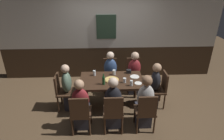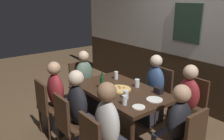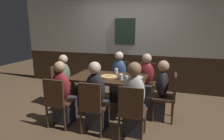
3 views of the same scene
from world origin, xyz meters
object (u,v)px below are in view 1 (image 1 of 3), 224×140
at_px(person_head_east, 153,89).
at_px(plate_white_small, 138,83).
at_px(dining_table, 112,83).
at_px(plate_white_large, 135,77).
at_px(chair_right_near, 146,110).
at_px(chair_mid_far, 110,73).
at_px(person_mid_near, 113,106).
at_px(chair_head_west, 62,90).
at_px(condiment_caddy, 129,71).
at_px(pizza, 111,80).
at_px(beer_bottle_green, 104,80).
at_px(chair_mid_near, 113,111).
at_px(beer_glass_tall, 94,73).
at_px(person_head_west, 70,90).
at_px(highball_clear, 125,81).
at_px(pint_glass_stout, 131,83).
at_px(chair_left_near, 80,112).
at_px(person_left_near, 81,108).
at_px(person_right_near, 144,105).
at_px(chair_head_east, 160,88).
at_px(tumbler_short, 114,73).
at_px(person_mid_far, 110,76).
at_px(chair_right_far, 133,72).

distance_m(person_head_east, plate_white_small, 0.52).
distance_m(dining_table, plate_white_large, 0.57).
height_order(chair_right_near, chair_mid_far, same).
height_order(person_mid_near, plate_white_small, person_mid_near).
xyz_separation_m(chair_head_west, condiment_caddy, (1.57, 0.32, 0.29)).
relative_size(chair_right_near, chair_mid_far, 1.00).
height_order(pizza, beer_bottle_green, beer_bottle_green).
bearing_deg(chair_mid_near, beer_bottle_green, 105.79).
bearing_deg(beer_glass_tall, person_head_west, -158.43).
distance_m(dining_table, plate_white_small, 0.62).
height_order(chair_mid_far, highball_clear, chair_mid_far).
relative_size(person_head_east, pint_glass_stout, 9.07).
bearing_deg(chair_left_near, plate_white_large, 38.81).
bearing_deg(person_left_near, condiment_caddy, 43.03).
bearing_deg(chair_head_west, chair_left_near, -59.25).
bearing_deg(person_head_east, pint_glass_stout, -152.71).
distance_m(chair_right_near, highball_clear, 0.83).
bearing_deg(person_right_near, chair_right_near, -90.00).
relative_size(person_right_near, beer_glass_tall, 9.50).
xyz_separation_m(person_mid_near, condiment_caddy, (0.43, 1.00, 0.29)).
bearing_deg(beer_glass_tall, chair_head_east, -8.47).
bearing_deg(tumbler_short, pint_glass_stout, -57.68).
xyz_separation_m(pizza, plate_white_small, (0.58, -0.18, -0.01)).
relative_size(chair_mid_far, person_head_west, 0.78).
relative_size(person_head_east, pizza, 3.39).
xyz_separation_m(person_head_east, plate_white_small, (-0.40, -0.21, 0.27)).
distance_m(highball_clear, plate_white_large, 0.38).
bearing_deg(plate_white_small, pizza, 162.73).
height_order(chair_mid_near, person_mid_far, person_mid_far).
bearing_deg(person_head_west, condiment_caddy, 12.66).
bearing_deg(chair_head_west, condiment_caddy, 11.39).
bearing_deg(chair_mid_near, condiment_caddy, 69.56).
bearing_deg(chair_right_far, tumbler_short, -133.51).
distance_m(person_mid_near, pint_glass_stout, 0.64).
distance_m(pint_glass_stout, tumbler_short, 0.64).
bearing_deg(beer_bottle_green, tumbler_short, 60.98).
height_order(person_head_east, beer_glass_tall, person_head_east).
height_order(chair_left_near, chair_right_far, same).
distance_m(chair_mid_near, person_right_near, 0.66).
xyz_separation_m(chair_mid_far, chair_head_west, (-1.14, -0.84, 0.00)).
relative_size(person_left_near, pint_glass_stout, 9.24).
distance_m(person_right_near, tumbler_short, 1.13).
xyz_separation_m(person_mid_near, tumbler_short, (0.07, 0.93, 0.30)).
bearing_deg(beer_glass_tall, person_head_east, -9.46).
relative_size(person_mid_far, person_head_west, 1.01).
relative_size(dining_table, person_mid_far, 1.26).
bearing_deg(highball_clear, chair_mid_near, -112.09).
bearing_deg(person_mid_far, chair_right_far, 14.28).
height_order(beer_glass_tall, plate_white_small, beer_glass_tall).
height_order(chair_mid_near, plate_white_small, chair_mid_near).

